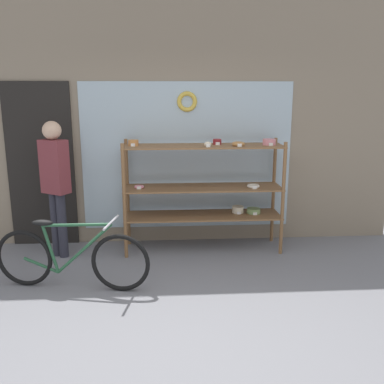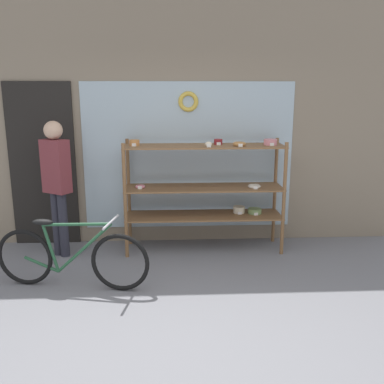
{
  "view_description": "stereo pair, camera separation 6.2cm",
  "coord_description": "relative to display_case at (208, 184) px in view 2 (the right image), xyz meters",
  "views": [
    {
      "loc": [
        -0.09,
        -3.13,
        1.99
      ],
      "look_at": [
        0.19,
        1.24,
        0.95
      ],
      "focal_mm": 40.0,
      "sensor_mm": 36.0,
      "label": 1
    },
    {
      "loc": [
        -0.03,
        -3.14,
        1.99
      ],
      "look_at": [
        0.19,
        1.24,
        0.95
      ],
      "focal_mm": 40.0,
      "sensor_mm": 36.0,
      "label": 2
    }
  ],
  "objects": [
    {
      "name": "bicycle",
      "position": [
        -1.49,
        -1.03,
        -0.52
      ],
      "size": [
        1.61,
        0.48,
        0.74
      ],
      "rotation": [
        0.0,
        0.0,
        -0.19
      ],
      "color": "black",
      "rests_on": "ground_plane"
    },
    {
      "name": "pedestrian",
      "position": [
        -1.81,
        -0.13,
        0.12
      ],
      "size": [
        0.37,
        0.32,
        1.65
      ],
      "rotation": [
        0.0,
        0.0,
        -0.57
      ],
      "color": "#282833",
      "rests_on": "ground_plane"
    },
    {
      "name": "storefront_facade",
      "position": [
        -0.46,
        0.39,
        1.04
      ],
      "size": [
        5.92,
        0.13,
        3.9
      ],
      "color": "gray",
      "rests_on": "ground_plane"
    },
    {
      "name": "display_case",
      "position": [
        0.0,
        0.0,
        0.0
      ],
      "size": [
        1.96,
        0.5,
        1.41
      ],
      "color": "brown",
      "rests_on": "ground_plane"
    },
    {
      "name": "ground_plane",
      "position": [
        -0.43,
        -2.04,
        -0.85
      ],
      "size": [
        30.0,
        30.0,
        0.0
      ],
      "primitive_type": "plane",
      "color": "slate"
    }
  ]
}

